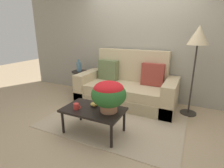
{
  "coord_description": "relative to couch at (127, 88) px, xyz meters",
  "views": [
    {
      "loc": [
        1.22,
        -2.69,
        1.58
      ],
      "look_at": [
        -0.11,
        0.09,
        0.63
      ],
      "focal_mm": 28.32,
      "sensor_mm": 36.0,
      "label": 1
    }
  ],
  "objects": [
    {
      "name": "floor_lamp",
      "position": [
        1.3,
        -0.02,
        1.05
      ],
      "size": [
        0.37,
        0.37,
        1.66
      ],
      "color": "#2D2823",
      "rests_on": "ground"
    },
    {
      "name": "wall_back",
      "position": [
        0.1,
        0.49,
        1.1
      ],
      "size": [
        6.4,
        0.12,
        2.88
      ],
      "primitive_type": "cube",
      "color": "gray",
      "rests_on": "ground"
    },
    {
      "name": "coffee_table",
      "position": [
        -0.02,
        -1.38,
        0.03
      ],
      "size": [
        0.95,
        0.57,
        0.41
      ],
      "color": "black",
      "rests_on": "ground"
    },
    {
      "name": "potted_plant",
      "position": [
        0.23,
        -1.36,
        0.35
      ],
      "size": [
        0.52,
        0.52,
        0.47
      ],
      "color": "#A36B4C",
      "rests_on": "coffee_table"
    },
    {
      "name": "coffee_mug",
      "position": [
        -0.25,
        -1.51,
        0.11
      ],
      "size": [
        0.13,
        0.08,
        0.09
      ],
      "color": "red",
      "rests_on": "coffee_table"
    },
    {
      "name": "area_rug",
      "position": [
        0.1,
        -0.78,
        -0.34
      ],
      "size": [
        2.42,
        1.88,
        0.01
      ],
      "primitive_type": "cube",
      "color": "tan",
      "rests_on": "ground"
    },
    {
      "name": "table_vase",
      "position": [
        -1.31,
        0.06,
        0.37
      ],
      "size": [
        0.12,
        0.12,
        0.3
      ],
      "color": "slate",
      "rests_on": "side_table"
    },
    {
      "name": "side_table",
      "position": [
        -1.3,
        0.07,
        0.06
      ],
      "size": [
        0.41,
        0.41,
        0.59
      ],
      "color": "black",
      "rests_on": "ground"
    },
    {
      "name": "couch",
      "position": [
        0.0,
        0.0,
        0.0
      ],
      "size": [
        2.13,
        0.94,
        1.16
      ],
      "color": "tan",
      "rests_on": "ground"
    },
    {
      "name": "ground_plane",
      "position": [
        0.1,
        -0.82,
        -0.34
      ],
      "size": [
        14.0,
        14.0,
        0.0
      ],
      "primitive_type": "plane",
      "color": "tan"
    },
    {
      "name": "snack_bowl",
      "position": [
        -0.06,
        -1.29,
        0.1
      ],
      "size": [
        0.13,
        0.13,
        0.07
      ],
      "color": "gold",
      "rests_on": "coffee_table"
    }
  ]
}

